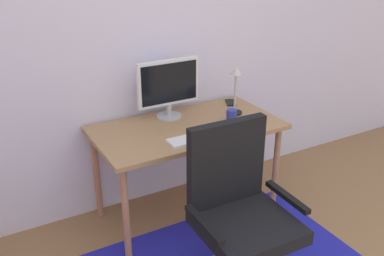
{
  "coord_description": "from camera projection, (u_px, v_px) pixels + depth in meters",
  "views": [
    {
      "loc": [
        -1.23,
        -0.62,
        1.9
      ],
      "look_at": [
        -0.01,
        1.54,
        0.81
      ],
      "focal_mm": 40.81,
      "sensor_mm": 36.0,
      "label": 1
    }
  ],
  "objects": [
    {
      "name": "monitor",
      "position": [
        168.0,
        85.0,
        3.04
      ],
      "size": [
        0.46,
        0.18,
        0.42
      ],
      "color": "#B2B2B7",
      "rests_on": "desk"
    },
    {
      "name": "cell_phone",
      "position": [
        231.0,
        103.0,
        3.39
      ],
      "size": [
        0.12,
        0.16,
        0.01
      ],
      "primitive_type": "cube",
      "rotation": [
        0.0,
        0.0,
        -0.44
      ],
      "color": "black",
      "rests_on": "desk"
    },
    {
      "name": "desk_lamp",
      "position": [
        236.0,
        84.0,
        3.1
      ],
      "size": [
        0.11,
        0.11,
        0.36
      ],
      "color": "black",
      "rests_on": "desk"
    },
    {
      "name": "keyboard",
      "position": [
        200.0,
        137.0,
        2.8
      ],
      "size": [
        0.43,
        0.13,
        0.02
      ],
      "primitive_type": "cube",
      "color": "white",
      "rests_on": "desk"
    },
    {
      "name": "wall_back",
      "position": [
        147.0,
        30.0,
        3.04
      ],
      "size": [
        6.0,
        0.1,
        2.6
      ],
      "primitive_type": "cube",
      "color": "silver",
      "rests_on": "ground"
    },
    {
      "name": "desk",
      "position": [
        187.0,
        135.0,
        3.02
      ],
      "size": [
        1.28,
        0.68,
        0.71
      ],
      "color": "#A77B51",
      "rests_on": "ground"
    },
    {
      "name": "computer_mouse",
      "position": [
        244.0,
        127.0,
        2.93
      ],
      "size": [
        0.06,
        0.1,
        0.03
      ],
      "primitive_type": "ellipsoid",
      "color": "white",
      "rests_on": "desk"
    },
    {
      "name": "office_chair",
      "position": [
        240.0,
        228.0,
        2.46
      ],
      "size": [
        0.59,
        0.57,
        0.98
      ],
      "rotation": [
        0.0,
        0.0,
        -0.02
      ],
      "color": "slate",
      "rests_on": "ground"
    },
    {
      "name": "coffee_cup",
      "position": [
        231.0,
        116.0,
        3.03
      ],
      "size": [
        0.07,
        0.07,
        0.09
      ],
      "primitive_type": "cylinder",
      "color": "#2932A1",
      "rests_on": "desk"
    }
  ]
}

